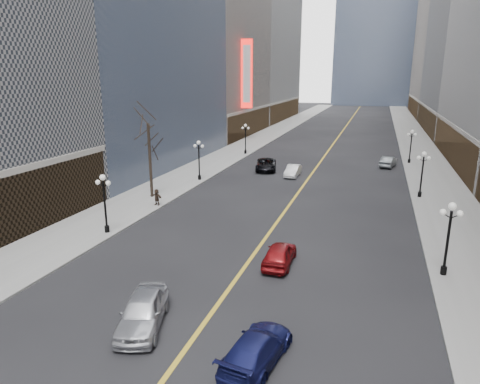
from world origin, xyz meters
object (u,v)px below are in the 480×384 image
Objects in this scene: streetlamp_east_1 at (449,231)px; car_nb_near at (143,311)px; car_nb_far at (266,164)px; car_nb_mid at (293,171)px; streetlamp_west_3 at (245,136)px; streetlamp_west_1 at (104,198)px; streetlamp_west_2 at (199,156)px; streetlamp_east_2 at (422,170)px; car_sb_far at (388,162)px; streetlamp_east_3 at (411,143)px; car_sb_mid at (280,254)px; car_sb_near at (257,348)px.

streetlamp_east_1 reaches higher than car_nb_near.
car_nb_mid is at bearing -42.65° from car_nb_far.
streetlamp_west_1 is at bearing -90.00° from streetlamp_west_3.
streetlamp_west_3 reaches higher than car_nb_far.
streetlamp_east_1 and streetlamp_west_2 have the same top height.
car_sb_far is (-2.80, 14.88, -2.19)m from streetlamp_east_2.
streetlamp_east_2 is at bearing -21.73° from car_nb_mid.
streetlamp_east_3 is at bearing -119.90° from car_sb_far.
streetlamp_west_3 reaches higher than car_sb_mid.
streetlamp_east_1 is 29.68m from streetlamp_west_2.
car_nb_mid is (0.71, 33.86, -0.14)m from car_nb_near.
streetlamp_west_1 is at bearing -142.67° from streetlamp_east_2.
car_sb_far is (5.76, 44.05, 0.03)m from car_sb_near.
streetlamp_west_1 is 1.07× the size of car_sb_mid.
streetlamp_west_1 is 0.83× the size of car_nb_far.
car_nb_mid is at bearing -138.12° from streetlamp_east_3.
streetlamp_east_1 is 1.05× the size of car_sb_far.
streetlamp_east_1 is 23.60m from streetlamp_west_1.
car_sb_mid is (13.80, -19.36, -2.18)m from streetlamp_west_2.
car_nb_near is at bearing -117.20° from streetlamp_east_2.
car_nb_near is (-14.51, -10.23, -2.08)m from streetlamp_east_1.
streetlamp_west_3 is 11.88m from car_nb_far.
streetlamp_east_1 is at bearing -56.75° from streetlamp_west_3.
car_nb_far reaches higher than car_sb_near.
streetlamp_west_2 is at bearing 180.00° from streetlamp_east_2.
streetlamp_west_3 is 1.10× the size of car_nb_mid.
car_nb_far is at bearing 156.00° from streetlamp_east_2.
car_sb_far is at bearing -88.52° from car_sb_near.
car_sb_near is (-8.56, -11.17, -2.22)m from streetlamp_east_1.
streetlamp_west_3 is (0.00, 18.00, 0.00)m from streetlamp_west_2.
car_nb_near is 44.67m from car_sb_far.
car_sb_near is (5.95, -0.94, -0.14)m from car_nb_near.
car_nb_near is at bearing -144.82° from streetlamp_east_1.
streetlamp_west_3 is at bearing 142.67° from streetlamp_east_2.
streetlamp_west_1 is 25.67m from car_nb_mid.
streetlamp_east_1 is at bearing -90.00° from streetlamp_east_2.
streetlamp_west_3 is 39.88m from car_sb_mid.
car_nb_near is (9.09, -10.23, -2.08)m from streetlamp_west_1.
streetlamp_west_3 is (0.00, 36.00, 0.00)m from streetlamp_west_1.
car_nb_mid is at bearing 71.85° from car_nb_near.
streetlamp_west_2 is at bearing 142.67° from streetlamp_east_1.
car_sb_mid is 0.99× the size of car_sb_far.
car_nb_near is at bearing -107.43° from streetlamp_east_3.
car_sb_near is 1.10× the size of car_sb_mid.
car_nb_far is at bearing 78.14° from car_nb_near.
streetlamp_east_2 and streetlamp_west_2 have the same top height.
streetlamp_west_2 is 0.97× the size of car_sb_near.
car_nb_far is at bearing -150.32° from streetlamp_east_3.
streetlamp_east_3 and streetlamp_west_1 have the same top height.
streetlamp_east_1 and streetlamp_east_2 have the same top height.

